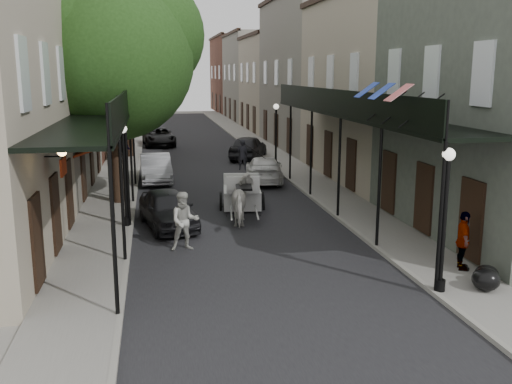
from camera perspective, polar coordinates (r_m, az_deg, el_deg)
name	(u,v)px	position (r m, az deg, el deg)	size (l,w,h in m)	color
ground	(268,278)	(16.13, 1.25, -8.59)	(140.00, 140.00, 0.00)	gray
road	(204,165)	(35.39, -5.21, 2.69)	(8.00, 90.00, 0.01)	black
sidewalk_left	(121,167)	(35.31, -13.33, 2.49)	(2.20, 90.00, 0.12)	gray
sidewalk_right	(283,162)	(36.15, 2.71, 3.01)	(2.20, 90.00, 0.12)	gray
building_row_left	(75,77)	(45.15, -17.67, 10.86)	(5.00, 80.00, 10.50)	#A19581
building_row_right	(300,77)	(46.29, 4.38, 11.39)	(5.00, 80.00, 10.50)	gray
gallery_left	(104,116)	(21.91, -14.95, 7.34)	(2.20, 18.05, 4.88)	black
gallery_right	(352,113)	(23.20, 9.56, 7.81)	(2.20, 18.05, 4.88)	black
tree_near	(122,51)	(25.02, -13.29, 13.53)	(7.31, 6.80, 9.63)	#382619
tree_far	(132,69)	(39.00, -12.31, 11.93)	(6.45, 6.00, 8.61)	#382619
lamppost_right_near	(444,218)	(15.09, 18.32, -2.51)	(0.32, 0.32, 3.71)	black
lamppost_left	(125,174)	(21.14, -13.00, 1.80)	(0.32, 0.32, 3.71)	black
lamppost_right_far	(276,134)	(33.76, 2.01, 5.79)	(0.32, 0.32, 3.71)	black
horse	(244,200)	(21.59, -1.20, -0.80)	(0.97, 2.13, 1.80)	silver
carriage	(242,179)	(24.28, -1.46, 1.28)	(2.04, 2.81, 3.01)	black
pedestrian_walking	(185,221)	(18.43, -7.16, -2.92)	(0.93, 0.73, 1.92)	#B1B0A7
pedestrian_sidewalk_left	(121,147)	(36.61, -13.37, 4.45)	(1.26, 0.72, 1.95)	gray
pedestrian_sidewalk_right	(463,241)	(17.22, 20.02, -4.60)	(1.00, 0.42, 1.70)	gray
car_left_near	(168,209)	(21.31, -8.81, -1.67)	(1.65, 4.09, 1.40)	black
car_left_mid	(156,168)	(30.25, -9.99, 2.36)	(1.53, 4.38, 1.44)	#AAAAAF
car_left_far	(159,137)	(45.24, -9.69, 5.46)	(2.30, 4.99, 1.39)	black
car_right_near	(264,169)	(29.77, 0.80, 2.27)	(1.86, 4.58, 1.33)	silver
car_right_far	(248,147)	(37.65, -0.79, 4.50)	(1.86, 4.63, 1.58)	black
trash_bags	(486,277)	(16.18, 22.03, -7.92)	(0.97, 1.12, 0.61)	black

